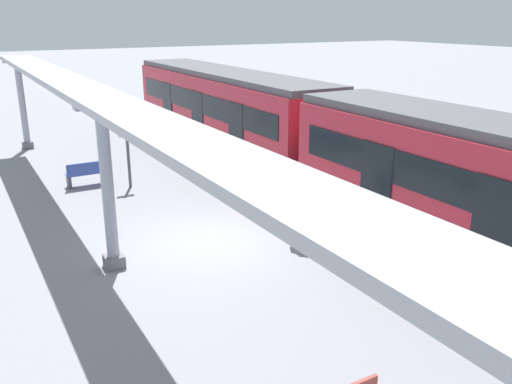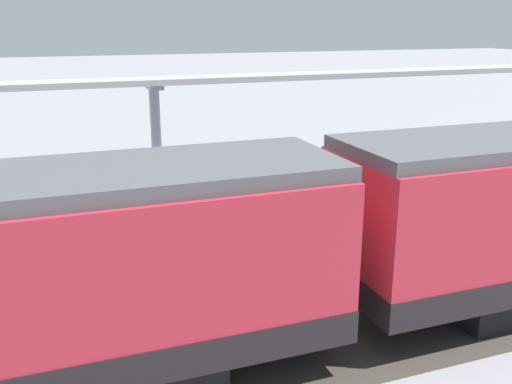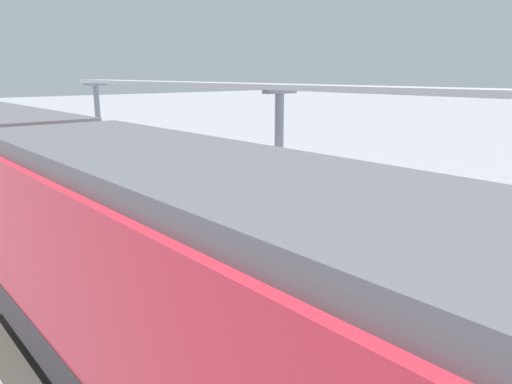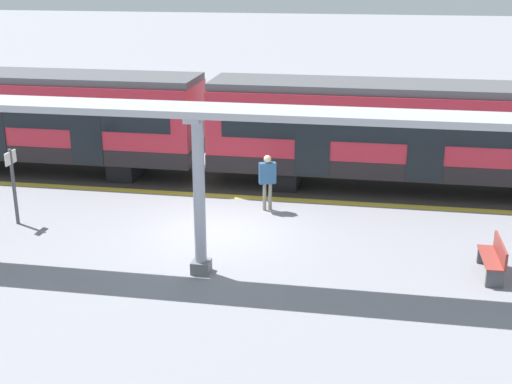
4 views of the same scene
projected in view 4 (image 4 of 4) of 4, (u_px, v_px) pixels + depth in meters
ground_plane at (218, 231)px, 18.92m from camera, size 176.00×176.00×0.00m
tactile_edge_strip at (239, 197)px, 21.68m from camera, size 0.37×34.85×0.01m
trackbed at (249, 180)px, 23.34m from camera, size 3.20×46.85×0.01m
train_near_carriage at (9, 118)px, 24.19m from camera, size 2.65×13.81×3.48m
train_far_carriage at (424, 135)px, 21.81m from camera, size 2.65×13.81×3.48m
canopy_pillar_second at (199, 195)px, 15.75m from camera, size 1.10×0.44×3.88m
canopy_beam at (192, 110)px, 15.13m from camera, size 1.20×28.23×0.16m
bench_mid_platform at (494, 258)px, 16.09m from camera, size 1.51×0.46×0.86m
platform_info_sign at (13, 179)px, 19.03m from camera, size 0.56×0.10×2.20m
passenger_waiting_near_edge at (267, 176)px, 20.19m from camera, size 0.38×0.54×1.71m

